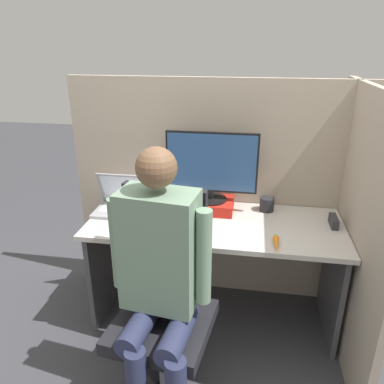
# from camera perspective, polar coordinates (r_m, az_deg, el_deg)

# --- Properties ---
(ground_plane) EXTENTS (12.00, 12.00, 0.00)m
(ground_plane) POSITION_cam_1_polar(r_m,az_deg,el_deg) (2.45, 2.27, -22.99)
(ground_plane) COLOR #3D3D42
(cubicle_panel_back) EXTENTS (2.04, 0.05, 1.53)m
(cubicle_panel_back) POSITION_cam_1_polar(r_m,az_deg,el_deg) (2.57, 4.36, -0.12)
(cubicle_panel_back) COLOR tan
(cubicle_panel_back) RESTS_ON ground
(cubicle_panel_right) EXTENTS (0.04, 1.26, 1.53)m
(cubicle_panel_right) POSITION_cam_1_polar(r_m,az_deg,el_deg) (2.28, 23.71, -5.14)
(cubicle_panel_right) COLOR tan
(cubicle_panel_right) RESTS_ON ground
(desk) EXTENTS (1.54, 0.63, 0.71)m
(desk) POSITION_cam_1_polar(r_m,az_deg,el_deg) (2.37, 3.44, -8.16)
(desk) COLOR beige
(desk) RESTS_ON ground
(paper_box) EXTENTS (0.29, 0.23, 0.07)m
(paper_box) POSITION_cam_1_polar(r_m,az_deg,el_deg) (2.42, 2.87, -1.97)
(paper_box) COLOR red
(paper_box) RESTS_ON desk
(monitor) EXTENTS (0.57, 0.20, 0.44)m
(monitor) POSITION_cam_1_polar(r_m,az_deg,el_deg) (2.33, 3.00, 4.05)
(monitor) COLOR black
(monitor) RESTS_ON paper_box
(laptop) EXTENTS (0.36, 0.25, 0.25)m
(laptop) POSITION_cam_1_polar(r_m,az_deg,el_deg) (2.43, -10.24, -1.86)
(laptop) COLOR #99999E
(laptop) RESTS_ON desk
(mouse) EXTENTS (0.06, 0.05, 0.03)m
(mouse) POSITION_cam_1_polar(r_m,az_deg,el_deg) (2.19, -5.43, -5.35)
(mouse) COLOR black
(mouse) RESTS_ON desk
(stapler) EXTENTS (0.04, 0.13, 0.06)m
(stapler) POSITION_cam_1_polar(r_m,az_deg,el_deg) (2.38, 20.77, -4.20)
(stapler) COLOR #2D2D33
(stapler) RESTS_ON desk
(carrot_toy) EXTENTS (0.04, 0.16, 0.04)m
(carrot_toy) POSITION_cam_1_polar(r_m,az_deg,el_deg) (2.06, 12.73, -7.72)
(carrot_toy) COLOR orange
(carrot_toy) RESTS_ON desk
(office_chair) EXTENTS (0.54, 0.59, 1.07)m
(office_chair) POSITION_cam_1_polar(r_m,az_deg,el_deg) (1.97, -4.30, -15.28)
(office_chair) COLOR black
(office_chair) RESTS_ON ground
(person) EXTENTS (0.48, 0.46, 1.34)m
(person) POSITION_cam_1_polar(r_m,az_deg,el_deg) (1.70, -5.08, -12.49)
(person) COLOR #282D4C
(person) RESTS_ON ground
(coffee_mug) EXTENTS (0.09, 0.09, 0.09)m
(coffee_mug) POSITION_cam_1_polar(r_m,az_deg,el_deg) (2.46, 11.34, -1.83)
(coffee_mug) COLOR #232328
(coffee_mug) RESTS_ON desk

